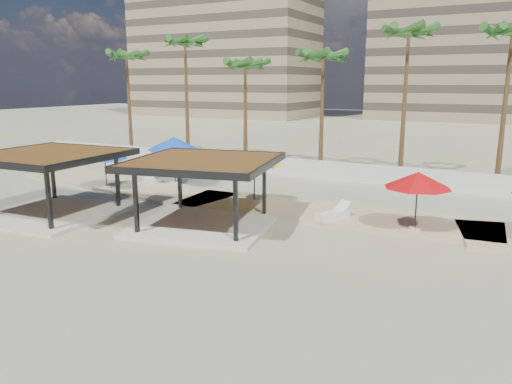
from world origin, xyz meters
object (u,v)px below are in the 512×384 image
(pavilion_west, at_px, (50,178))
(pavilion_central, at_px, (204,186))
(lounger_b, at_px, (333,215))
(umbrella_a, at_px, (105,154))
(umbrella_c, at_px, (418,180))
(lounger_a, at_px, (144,181))

(pavilion_west, bearing_deg, pavilion_central, 10.63)
(pavilion_west, distance_m, lounger_b, 13.90)
(umbrella_a, height_order, umbrella_c, umbrella_c)
(lounger_a, xyz_separation_m, lounger_b, (13.22, -1.97, -0.03))
(umbrella_c, height_order, lounger_b, umbrella_c)
(pavilion_west, distance_m, umbrella_c, 17.34)
(pavilion_central, height_order, lounger_a, pavilion_central)
(pavilion_west, bearing_deg, lounger_b, 19.32)
(umbrella_a, distance_m, lounger_b, 14.55)
(pavilion_west, relative_size, umbrella_a, 2.31)
(pavilion_west, relative_size, umbrella_c, 2.15)
(pavilion_west, bearing_deg, lounger_a, 90.25)
(umbrella_c, relative_size, lounger_a, 1.33)
(lounger_a, relative_size, lounger_b, 1.15)
(umbrella_c, bearing_deg, pavilion_west, -162.18)
(lounger_a, bearing_deg, umbrella_c, -80.78)
(pavilion_west, height_order, lounger_a, pavilion_west)
(pavilion_central, bearing_deg, lounger_b, 22.06)
(lounger_a, height_order, lounger_b, lounger_a)
(umbrella_c, height_order, lounger_a, umbrella_c)
(umbrella_a, xyz_separation_m, lounger_a, (1.20, 2.01, -1.90))
(umbrella_a, relative_size, lounger_a, 1.24)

